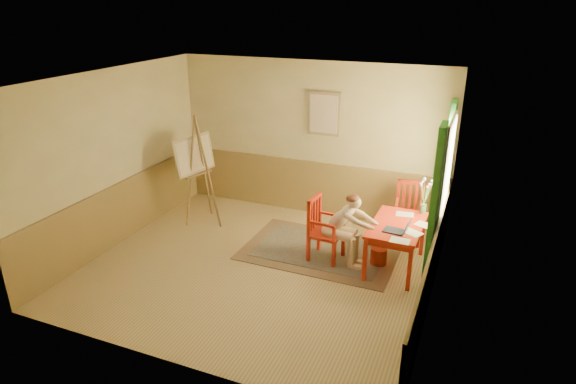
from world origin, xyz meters
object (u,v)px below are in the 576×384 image
at_px(easel, 196,159).
at_px(chair_left, 323,229).
at_px(figure, 344,225).
at_px(table, 397,229).
at_px(chair_back, 408,212).
at_px(laptop, 399,229).

bearing_deg(easel, chair_left, -11.52).
bearing_deg(figure, table, 12.94).
bearing_deg(easel, figure, -10.75).
distance_m(chair_left, figure, 0.35).
distance_m(table, easel, 3.66).
relative_size(table, chair_back, 1.22).
bearing_deg(chair_left, figure, -4.58).
relative_size(table, chair_left, 1.20).
xyz_separation_m(table, figure, (-0.75, -0.17, 0.01)).
xyz_separation_m(chair_back, figure, (-0.77, -1.18, 0.14)).
bearing_deg(chair_left, easel, 168.48).
bearing_deg(easel, chair_back, 9.95).
height_order(laptop, easel, easel).
relative_size(chair_left, chair_back, 1.02).
height_order(table, laptop, laptop).
relative_size(table, easel, 0.62).
distance_m(chair_back, easel, 3.73).
bearing_deg(laptop, chair_back, 92.19).
xyz_separation_m(chair_left, figure, (0.32, -0.03, 0.13)).
height_order(chair_left, chair_back, chair_left).
bearing_deg(figure, chair_left, 175.42).
bearing_deg(figure, easel, 169.25).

